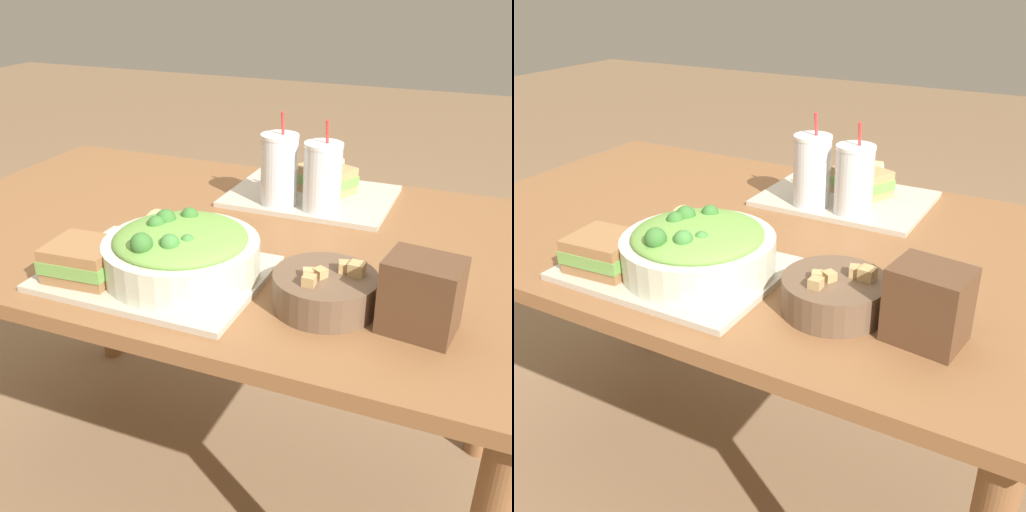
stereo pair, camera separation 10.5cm
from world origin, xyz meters
TOP-DOWN VIEW (x-y plane):
  - ground_plane at (0.00, 0.00)m, footprint 12.00×12.00m
  - dining_table at (0.00, 0.00)m, footprint 1.37×0.88m
  - tray_near at (0.00, -0.25)m, footprint 0.39×0.29m
  - tray_far at (0.14, 0.26)m, footprint 0.39×0.29m
  - salad_bowl at (0.05, -0.24)m, footprint 0.28×0.28m
  - soup_bowl at (0.32, -0.23)m, footprint 0.18×0.18m
  - sandwich_near at (-0.11, -0.31)m, footprint 0.13×0.12m
  - baguette_near at (-0.03, -0.14)m, footprint 0.12×0.09m
  - sandwich_far at (0.16, 0.29)m, footprint 0.16×0.15m
  - baguette_far at (0.14, 0.37)m, footprint 0.10×0.07m
  - drink_cup_dark at (0.08, 0.17)m, footprint 0.09×0.09m
  - drink_cup_red at (0.19, 0.17)m, footprint 0.09×0.09m
  - chip_bag at (0.47, -0.24)m, footprint 0.12×0.10m

SIDE VIEW (x-z plane):
  - ground_plane at x=0.00m, z-range 0.00..0.00m
  - dining_table at x=0.00m, z-range 0.28..1.03m
  - tray_near at x=0.00m, z-range 0.75..0.76m
  - tray_far at x=0.14m, z-range 0.75..0.76m
  - soup_bowl at x=0.32m, z-range 0.74..0.82m
  - baguette_near at x=-0.03m, z-range 0.76..0.82m
  - baguette_far at x=0.14m, z-range 0.76..0.82m
  - sandwich_far at x=0.16m, z-range 0.76..0.83m
  - sandwich_near at x=-0.11m, z-range 0.76..0.83m
  - salad_bowl at x=0.05m, z-range 0.75..0.86m
  - chip_bag at x=0.47m, z-range 0.75..0.87m
  - drink_cup_red at x=0.19m, z-range 0.73..0.94m
  - drink_cup_dark at x=0.08m, z-range 0.73..0.95m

